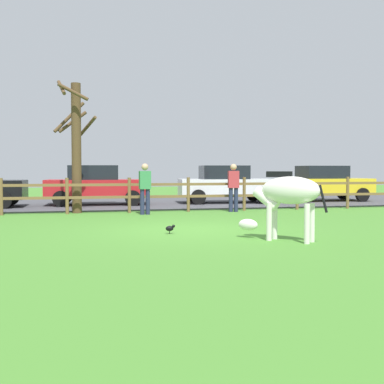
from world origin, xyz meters
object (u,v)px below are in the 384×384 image
object	(u,v)px
zebra	(287,195)
parked_car_red	(97,185)
crow_on_grass	(170,228)
parked_car_white	(226,184)
parked_car_yellow	(324,183)
bare_tree	(76,143)
visitor_left_of_tree	(233,185)
visitor_right_of_tree	(145,186)

from	to	relation	value
zebra	parked_car_red	distance (m)	11.24
zebra	crow_on_grass	distance (m)	2.78
zebra	parked_car_white	distance (m)	10.83
zebra	parked_car_yellow	xyz separation A→B (m)	(6.60, 10.89, -0.08)
zebra	parked_car_yellow	world-z (taller)	parked_car_yellow
bare_tree	parked_car_white	bearing A→B (deg)	25.97
crow_on_grass	parked_car_yellow	bearing A→B (deg)	46.76
parked_car_red	visitor_left_of_tree	size ratio (longest dim) A/B	2.51
parked_car_yellow	visitor_right_of_tree	xyz separation A→B (m)	(-8.59, -4.34, 0.06)
parked_car_red	parked_car_white	bearing A→B (deg)	-0.90
bare_tree	crow_on_grass	bearing A→B (deg)	-71.18
bare_tree	zebra	world-z (taller)	bare_tree
bare_tree	crow_on_grass	xyz separation A→B (m)	(2.05, -6.01, -2.20)
zebra	crow_on_grass	xyz separation A→B (m)	(-2.08, 1.65, -0.80)
visitor_right_of_tree	crow_on_grass	bearing A→B (deg)	-91.12
parked_car_yellow	visitor_left_of_tree	bearing A→B (deg)	-144.06
bare_tree	parked_car_red	xyz separation A→B (m)	(0.79, 3.07, -1.48)
parked_car_red	parked_car_white	distance (m)	5.33
bare_tree	visitor_left_of_tree	size ratio (longest dim) A/B	2.69
parked_car_red	visitor_left_of_tree	xyz separation A→B (m)	(4.44, -3.83, 0.06)
parked_car_white	zebra	bearing A→B (deg)	-100.61
bare_tree	zebra	xyz separation A→B (m)	(4.13, -7.66, -1.40)
bare_tree	crow_on_grass	world-z (taller)	bare_tree
zebra	visitor_left_of_tree	distance (m)	6.99
zebra	parked_car_yellow	distance (m)	12.73
visitor_left_of_tree	visitor_right_of_tree	xyz separation A→B (m)	(-3.09, -0.35, 0.00)
crow_on_grass	visitor_right_of_tree	size ratio (longest dim) A/B	0.13
zebra	parked_car_white	xyz separation A→B (m)	(1.99, 10.65, -0.08)
zebra	bare_tree	bearing A→B (deg)	118.34
parked_car_red	visitor_right_of_tree	xyz separation A→B (m)	(1.35, -4.18, 0.06)
zebra	parked_car_white	world-z (taller)	parked_car_white
zebra	visitor_right_of_tree	bearing A→B (deg)	106.89
bare_tree	crow_on_grass	size ratio (longest dim) A/B	20.55
parked_car_red	bare_tree	bearing A→B (deg)	-104.48
visitor_left_of_tree	visitor_right_of_tree	bearing A→B (deg)	-173.47
crow_on_grass	parked_car_red	xyz separation A→B (m)	(-1.26, 9.08, 0.72)
bare_tree	parked_car_red	bearing A→B (deg)	75.52
visitor_left_of_tree	visitor_right_of_tree	size ratio (longest dim) A/B	1.00
parked_car_white	visitor_left_of_tree	distance (m)	3.85
crow_on_grass	visitor_left_of_tree	world-z (taller)	visitor_left_of_tree
parked_car_white	visitor_left_of_tree	size ratio (longest dim) A/B	2.52
crow_on_grass	parked_car_white	xyz separation A→B (m)	(4.08, 8.99, 0.72)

